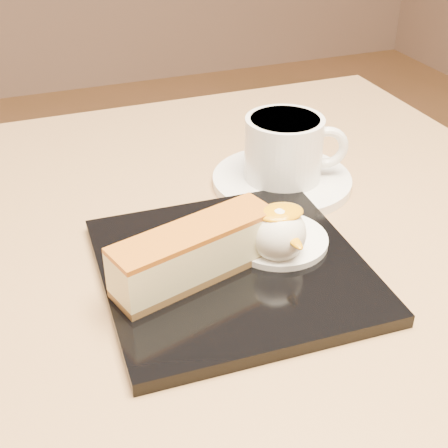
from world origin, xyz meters
name	(u,v)px	position (x,y,z in m)	size (l,w,h in m)	color
table	(204,395)	(0.00, 0.00, 0.56)	(0.80, 0.80, 0.72)	black
dessert_plate	(232,269)	(0.02, -0.01, 0.73)	(0.22, 0.22, 0.01)	black
cheesecake	(195,252)	(-0.01, -0.02, 0.76)	(0.15, 0.08, 0.05)	brown
cream_smear	(278,240)	(0.07, 0.00, 0.73)	(0.09, 0.09, 0.01)	white
ice_cream_scoop	(278,233)	(0.06, -0.02, 0.76)	(0.05, 0.05, 0.05)	white
mango_sauce	(281,212)	(0.07, -0.02, 0.78)	(0.04, 0.03, 0.01)	orange
mint_sprig	(238,229)	(0.04, 0.03, 0.74)	(0.03, 0.02, 0.00)	#2C873D
saucer	(282,180)	(0.13, 0.12, 0.72)	(0.15, 0.15, 0.01)	white
coffee_cup	(286,147)	(0.14, 0.12, 0.76)	(0.11, 0.08, 0.07)	white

